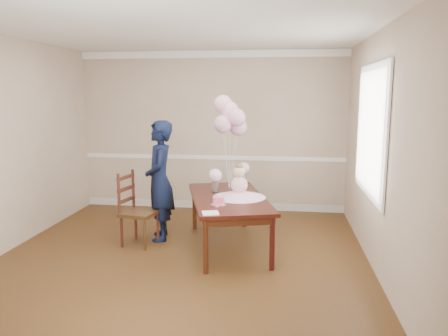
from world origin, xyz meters
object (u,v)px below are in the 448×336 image
Objects in this scene: dining_chair_seat at (140,213)px; woman at (160,181)px; dining_table_top at (228,198)px; birthday_cake at (218,201)px.

woman reaches higher than dining_chair_seat.
dining_table_top is at bearing 16.18° from dining_chair_seat.
dining_table_top is at bearing 81.65° from birthday_cake.
birthday_cake is (-0.06, -0.44, 0.07)m from dining_table_top.
dining_chair_seat is (-1.17, -0.07, -0.22)m from dining_table_top.
dining_chair_seat is at bearing 167.95° from dining_table_top.
dining_table_top is 0.45m from birthday_cake.
birthday_cake reaches higher than dining_table_top.
birthday_cake is 1.20m from dining_chair_seat.
woman is at bearing 152.24° from dining_table_top.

